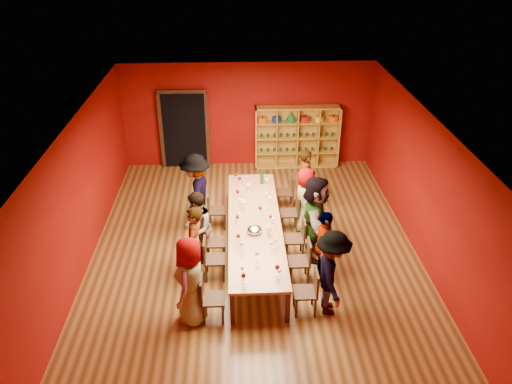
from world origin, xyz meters
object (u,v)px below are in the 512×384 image
person_right_1 (324,247)px  person_left_3 (196,192)px  person_left_0 (191,281)px  person_left_2 (197,228)px  chair_person_left_3 (213,208)px  person_left_1 (194,244)px  person_right_2 (315,218)px  chair_person_right_3 (293,210)px  tasting_table (255,225)px  person_right_4 (306,180)px  chair_person_left_2 (212,240)px  spittoon_bowl (254,230)px  person_right_3 (305,200)px  chair_person_right_2 (298,236)px  chair_person_right_1 (303,259)px  chair_person_right_0 (310,289)px  person_right_0 (332,273)px  shelving_unit (297,134)px  chair_person_left_1 (211,257)px  chair_person_left_0 (208,296)px  wine_bottle (262,178)px  chair_person_right_4 (288,190)px

person_right_1 → person_left_3: bearing=65.2°
person_left_0 → person_left_2: size_ratio=1.07×
person_left_2 → chair_person_left_3: (0.28, 1.28, -0.30)m
person_left_1 → person_right_2: 2.54m
chair_person_right_3 → chair_person_left_3: bearing=174.3°
tasting_table → person_right_4: size_ratio=2.89×
person_left_0 → chair_person_left_2: person_left_0 is taller
person_right_1 → spittoon_bowl: (-1.33, 0.58, 0.05)m
person_left_3 → person_right_3: 2.49m
person_right_1 → person_right_3: bearing=16.9°
spittoon_bowl → chair_person_right_2: bearing=13.2°
person_left_2 → person_right_2: person_right_2 is taller
chair_person_right_2 → chair_person_right_1: bearing=-90.0°
person_left_2 → chair_person_right_3: bearing=122.4°
person_left_2 → person_right_3: person_left_2 is taller
chair_person_right_2 → person_right_4: person_right_4 is taller
person_left_3 → chair_person_right_2: person_left_3 is taller
chair_person_right_0 → person_right_0: bearing=0.0°
shelving_unit → person_right_3: size_ratio=1.55×
person_left_2 → spittoon_bowl: bearing=86.4°
person_left_1 → chair_person_right_0: 2.40m
chair_person_left_1 → chair_person_left_0: bearing=-90.0°
chair_person_left_3 → chair_person_right_3: 1.83m
person_right_2 → wine_bottle: 2.19m
person_right_3 → spittoon_bowl: person_right_3 is taller
chair_person_left_0 → chair_person_right_1: (1.82, 1.03, 0.00)m
chair_person_right_4 → person_left_0: bearing=-118.6°
person_left_1 → wine_bottle: bearing=159.1°
wine_bottle → person_right_0: bearing=-74.1°
tasting_table → person_right_0: size_ratio=2.66×
chair_person_right_4 → chair_person_left_0: bearing=-115.2°
chair_person_right_0 → chair_person_right_1: bearing=90.0°
tasting_table → chair_person_right_1: size_ratio=5.06×
tasting_table → chair_person_right_4: size_ratio=5.06×
shelving_unit → person_right_2: bearing=-91.9°
chair_person_left_3 → chair_person_right_4: same height
person_right_2 → chair_person_left_0: bearing=139.4°
wine_bottle → chair_person_right_2: bearing=-71.2°
tasting_table → chair_person_left_0: chair_person_left_0 is taller
chair_person_left_2 → person_right_3: 2.39m
person_left_3 → person_right_1: person_left_3 is taller
tasting_table → chair_person_right_0: (0.91, -1.90, -0.20)m
chair_person_left_2 → chair_person_right_1: size_ratio=1.00×
person_left_1 → chair_person_left_2: 0.74m
person_left_3 → person_right_0: bearing=52.4°
person_left_2 → wine_bottle: 2.46m
chair_person_right_4 → wine_bottle: (-0.66, -0.10, 0.39)m
person_left_2 → chair_person_right_4: size_ratio=1.79×
chair_person_right_3 → person_left_0: bearing=-126.2°
chair_person_left_2 → chair_person_right_4: size_ratio=1.00×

